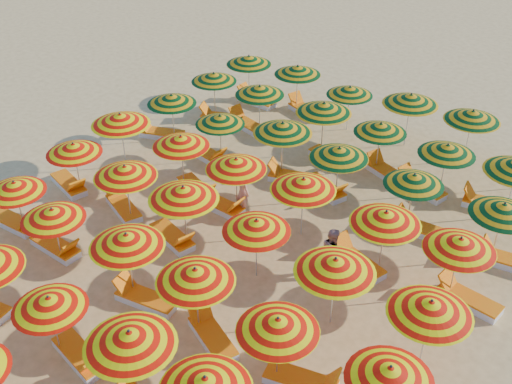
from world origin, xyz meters
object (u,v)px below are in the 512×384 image
(umbrella_8, at_px, (49,303))
(umbrella_31, at_px, (220,120))
(umbrella_27, at_px, (303,184))
(lounger_24, at_px, (325,188))
(lounger_18, at_px, (221,205))
(lounger_20, at_px, (468,299))
(lounger_32, at_px, (488,204))
(lounger_15, at_px, (123,207))
(umbrella_34, at_px, (414,180))
(umbrella_46, at_px, (473,116))
(umbrella_9, at_px, (130,338))
(beachgoer_a, at_px, (243,192))
(umbrella_20, at_px, (183,193))
(lounger_31, at_px, (420,187))
(umbrella_15, at_px, (195,275))
(lounger_8, at_px, (15,223))
(umbrella_22, at_px, (335,265))
(umbrella_42, at_px, (249,60))
(umbrella_30, at_px, (172,99))
(lounger_27, at_px, (221,118))
(umbrella_13, at_px, (52,214))
(umbrella_18, at_px, (74,148))
(umbrella_38, at_px, (324,108))
(umbrella_24, at_px, (120,119))
(lounger_9, at_px, (56,247))
(lounger_34, at_px, (305,110))
(umbrella_21, at_px, (256,226))
(umbrella_14, at_px, (127,240))
(umbrella_35, at_px, (504,209))
(lounger_6, at_px, (80,356))
(umbrella_28, at_px, (386,218))
(umbrella_43, at_px, (298,70))
(umbrella_25, at_px, (181,141))
(lounger_17, at_px, (197,189))
(umbrella_40, at_px, (447,150))
(umbrella_39, at_px, (381,128))
(lounger_26, at_px, (509,261))
(lounger_28, at_px, (247,124))
(beachgoer_b, at_px, (332,251))
(lounger_29, at_px, (332,158))
(umbrella_33, at_px, (339,153))
(lounger_14, at_px, (69,184))
(umbrella_29, at_px, (460,244))
(umbrella_37, at_px, (260,90))
(lounger_11, at_px, (212,336))
(umbrella_45, at_px, (411,99))
(umbrella_10, at_px, (205,384))
(umbrella_17, at_px, (390,373))

(umbrella_8, height_order, umbrella_31, umbrella_8)
(umbrella_27, distance_m, lounger_24, 3.05)
(lounger_18, xyz_separation_m, lounger_20, (8.06, 0.46, 0.00))
(lounger_32, bearing_deg, lounger_15, 26.83)
(umbrella_34, height_order, umbrella_46, umbrella_46)
(umbrella_9, relative_size, beachgoer_a, 1.64)
(umbrella_20, height_order, lounger_31, umbrella_20)
(umbrella_15, bearing_deg, lounger_8, 179.99)
(umbrella_22, xyz_separation_m, umbrella_42, (-9.66, 9.52, -0.14))
(umbrella_30, xyz_separation_m, lounger_27, (0.46, 2.27, -1.56))
(umbrella_13, xyz_separation_m, umbrella_34, (7.34, 7.50, 0.02))
(umbrella_18, relative_size, umbrella_38, 1.13)
(umbrella_8, xyz_separation_m, umbrella_24, (-5.05, 7.16, 0.25))
(lounger_9, bearing_deg, lounger_34, 86.63)
(umbrella_21, bearing_deg, umbrella_14, -131.13)
(umbrella_14, distance_m, umbrella_35, 10.30)
(lounger_6, bearing_deg, lounger_20, 59.02)
(umbrella_28, xyz_separation_m, lounger_27, (-9.40, 4.57, -1.69))
(umbrella_38, relative_size, umbrella_46, 0.83)
(umbrella_43, bearing_deg, umbrella_15, -67.98)
(umbrella_25, height_order, lounger_27, umbrella_25)
(umbrella_14, height_order, lounger_17, umbrella_14)
(umbrella_40, bearing_deg, beachgoer_a, -135.63)
(umbrella_15, distance_m, lounger_31, 9.63)
(umbrella_39, bearing_deg, umbrella_22, -71.33)
(lounger_26, xyz_separation_m, lounger_28, (-11.13, 2.36, 0.00))
(umbrella_46, distance_m, lounger_17, 9.91)
(beachgoer_b, bearing_deg, lounger_29, -22.76)
(lounger_31, bearing_deg, umbrella_30, 27.86)
(umbrella_30, distance_m, umbrella_42, 4.62)
(umbrella_15, bearing_deg, lounger_6, -123.84)
(umbrella_33, height_order, umbrella_34, umbrella_33)
(lounger_34, bearing_deg, lounger_26, 172.57)
(lounger_14, xyz_separation_m, lounger_17, (3.69, 2.35, 0.00))
(umbrella_25, xyz_separation_m, umbrella_40, (7.23, 4.68, -0.04))
(lounger_28, bearing_deg, lounger_31, -167.54)
(umbrella_21, distance_m, umbrella_25, 5.21)
(umbrella_46, bearing_deg, umbrella_29, -71.98)
(umbrella_37, bearing_deg, lounger_9, -92.94)
(umbrella_42, relative_size, lounger_20, 1.12)
(lounger_11, bearing_deg, lounger_31, -74.12)
(umbrella_13, height_order, umbrella_43, umbrella_43)
(umbrella_45, distance_m, beachgoer_a, 7.53)
(umbrella_30, relative_size, umbrella_33, 0.91)
(umbrella_10, xyz_separation_m, umbrella_30, (-9.49, 9.45, -0.10))
(umbrella_14, xyz_separation_m, umbrella_38, (0.17, 9.52, 0.02))
(lounger_14, distance_m, lounger_26, 14.19)
(lounger_28, bearing_deg, umbrella_42, -41.14)
(umbrella_15, distance_m, umbrella_17, 5.08)
(umbrella_33, xyz_separation_m, lounger_15, (-5.22, -4.58, -1.63))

